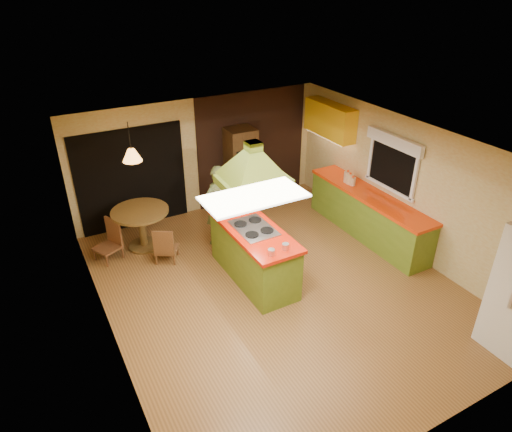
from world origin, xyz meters
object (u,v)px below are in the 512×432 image
dining_table (141,221)px  wall_oven (241,169)px  man (218,206)px  kitchen_island (254,253)px  canister_large (347,177)px

dining_table → wall_oven: bearing=14.5°
man → wall_oven: 1.62m
kitchen_island → dining_table: bearing=125.9°
canister_large → wall_oven: bearing=133.3°
dining_table → canister_large: canister_large is taller
man → dining_table: 1.48m
man → dining_table: size_ratio=1.51×
kitchen_island → dining_table: (-1.40, 1.90, 0.07)m
kitchen_island → dining_table: size_ratio=1.86×
kitchen_island → canister_large: canister_large is taller
man → wall_oven: bearing=-149.2°
wall_oven → canister_large: (1.59, -1.69, 0.12)m
wall_oven → dining_table: bearing=-163.9°
kitchen_island → canister_large: size_ratio=8.95×
wall_oven → kitchen_island: bearing=-110.9°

